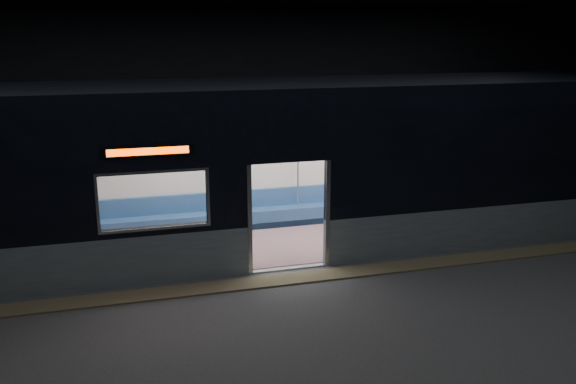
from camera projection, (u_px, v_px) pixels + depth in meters
name	position (u px, v px, depth m)	size (l,w,h in m)	color
station_floor	(306.00, 291.00, 10.44)	(24.00, 14.00, 0.01)	#47494C
station_envelope	(307.00, 74.00, 9.51)	(24.00, 14.00, 5.00)	black
tactile_strip	(296.00, 278.00, 10.95)	(22.80, 0.50, 0.03)	#8C7F59
metro_car	(269.00, 157.00, 12.34)	(18.00, 3.04, 3.35)	#93A5AF
passenger	(422.00, 181.00, 14.59)	(0.50, 0.80, 1.49)	black
handbag	(426.00, 189.00, 14.39)	(0.30, 0.25, 0.15)	black
transit_map	(427.00, 153.00, 14.79)	(0.94, 0.03, 0.61)	white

